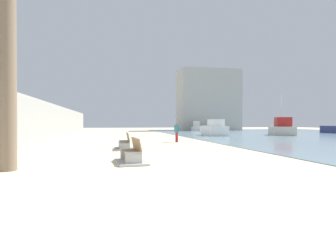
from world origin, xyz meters
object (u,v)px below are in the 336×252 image
(bench_near, at_px, (131,157))
(boat_distant, at_px, (198,127))
(boat_mid_bay, at_px, (214,129))
(person_walking, at_px, (177,131))
(boat_nearest, at_px, (282,129))
(bench_far, at_px, (125,145))

(bench_near, bearing_deg, boat_distant, 69.29)
(boat_distant, relative_size, boat_mid_bay, 1.53)
(person_walking, distance_m, boat_nearest, 17.81)
(boat_distant, distance_m, boat_mid_bay, 20.92)
(boat_mid_bay, xyz_separation_m, boat_nearest, (8.34, -0.92, 0.07))
(boat_distant, height_order, boat_mid_bay, boat_mid_bay)
(bench_far, xyz_separation_m, boat_mid_bay, (11.37, 15.38, 0.54))
(boat_mid_bay, bearing_deg, person_walking, -124.74)
(bench_near, distance_m, boat_distant, 44.47)
(boat_mid_bay, bearing_deg, bench_near, -118.33)
(bench_far, relative_size, boat_nearest, 0.41)
(bench_near, height_order, boat_nearest, boat_nearest)
(person_walking, xyz_separation_m, boat_mid_bay, (6.96, 10.03, -0.16))
(boat_distant, bearing_deg, bench_near, -110.71)
(person_walking, height_order, boat_nearest, boat_nearest)
(person_walking, distance_m, boat_mid_bay, 12.21)
(bench_near, relative_size, boat_nearest, 0.43)
(person_walking, bearing_deg, bench_near, -111.78)
(bench_near, height_order, person_walking, person_walking)
(person_walking, bearing_deg, bench_far, -129.51)
(bench_far, height_order, person_walking, person_walking)
(boat_distant, xyz_separation_m, boat_nearest, (4.01, -21.39, 0.15))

